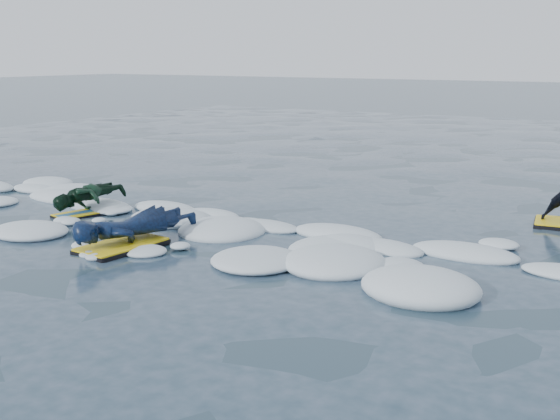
{
  "coord_description": "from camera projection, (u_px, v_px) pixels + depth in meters",
  "views": [
    {
      "loc": [
        5.2,
        -6.61,
        2.41
      ],
      "look_at": [
        0.27,
        1.6,
        0.28
      ],
      "focal_mm": 45.0,
      "sensor_mm": 36.0,
      "label": 1
    }
  ],
  "objects": [
    {
      "name": "ground",
      "position": [
        195.0,
        254.0,
        8.67
      ],
      "size": [
        120.0,
        120.0,
        0.0
      ],
      "primitive_type": "plane",
      "color": "#182C3B",
      "rests_on": "ground"
    },
    {
      "name": "foam_band",
      "position": [
        242.0,
        236.0,
        9.53
      ],
      "size": [
        12.0,
        3.1,
        0.3
      ],
      "primitive_type": null,
      "color": "white",
      "rests_on": "ground"
    },
    {
      "name": "prone_woman_unit",
      "position": [
        133.0,
        229.0,
        8.97
      ],
      "size": [
        0.98,
        1.81,
        0.45
      ],
      "rotation": [
        0.0,
        0.0,
        1.48
      ],
      "color": "black",
      "rests_on": "ground"
    },
    {
      "name": "prone_child_unit",
      "position": [
        89.0,
        199.0,
        10.75
      ],
      "size": [
        0.71,
        1.26,
        0.46
      ],
      "rotation": [
        0.0,
        0.0,
        1.34
      ],
      "color": "black",
      "rests_on": "ground"
    }
  ]
}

